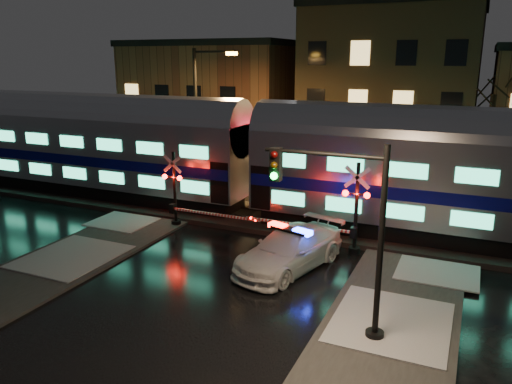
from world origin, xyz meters
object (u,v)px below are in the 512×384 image
at_px(police_car, 290,249).
at_px(crossing_signal_right, 347,217).
at_px(crossing_signal_left, 180,198).
at_px(traffic_light, 348,237).
at_px(streetlight, 200,111).

relative_size(police_car, crossing_signal_right, 1.04).
bearing_deg(crossing_signal_left, traffic_light, -33.14).
relative_size(crossing_signal_right, crossing_signal_left, 1.06).
height_order(crossing_signal_right, traffic_light, traffic_light).
bearing_deg(streetlight, traffic_light, -46.41).
height_order(crossing_signal_left, traffic_light, traffic_light).
xyz_separation_m(police_car, crossing_signal_left, (-6.57, 2.44, 0.74)).
bearing_deg(crossing_signal_right, streetlight, 148.39).
bearing_deg(crossing_signal_right, traffic_light, -76.14).
height_order(crossing_signal_right, crossing_signal_left, crossing_signal_right).
distance_m(crossing_signal_left, traffic_light, 11.78).
height_order(police_car, crossing_signal_right, crossing_signal_right).
bearing_deg(traffic_light, crossing_signal_left, 134.81).
bearing_deg(streetlight, police_car, -44.68).
relative_size(crossing_signal_left, traffic_light, 0.90).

